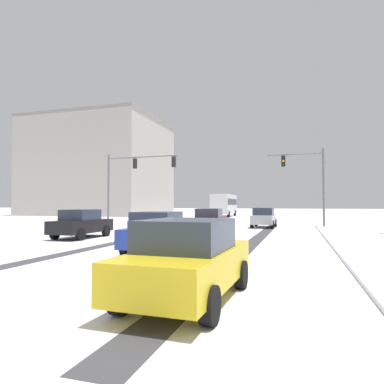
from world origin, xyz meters
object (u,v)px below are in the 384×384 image
car_silver_lead (264,218)px  car_blue_fourth (158,232)px  traffic_signal_near_right (308,175)px  car_black_third (81,224)px  car_yellow_cab_sixth (188,259)px  traffic_signal_near_left (132,173)px  car_red_second (209,220)px  bus_oncoming (225,204)px  office_building_far_left_block (100,168)px

car_silver_lead → car_blue_fourth: bearing=-99.2°
traffic_signal_near_right → car_black_third: 18.49m
car_silver_lead → car_yellow_cab_sixth: bearing=-88.5°
car_silver_lead → car_blue_fourth: 16.53m
car_yellow_cab_sixth → car_silver_lead: bearing=91.5°
traffic_signal_near_right → traffic_signal_near_left: same height
car_red_second → car_black_third: (-6.01, -5.98, 0.00)m
traffic_signal_near_left → car_silver_lead: bearing=5.8°
traffic_signal_near_left → car_black_third: size_ratio=1.68×
traffic_signal_near_left → car_yellow_cab_sixth: (12.11, -21.38, -3.86)m
car_silver_lead → bus_oncoming: size_ratio=0.37×
bus_oncoming → office_building_far_left_block: size_ratio=0.49×
traffic_signal_near_left → car_blue_fourth: traffic_signal_near_left is taller
traffic_signal_near_left → car_blue_fourth: bearing=-59.7°
car_black_third → car_red_second: bearing=44.9°
car_silver_lead → car_blue_fourth: size_ratio=1.00×
traffic_signal_near_right → office_building_far_left_block: 43.85m
traffic_signal_near_right → car_red_second: size_ratio=1.55×
traffic_signal_near_right → car_blue_fourth: 18.64m
car_blue_fourth → office_building_far_left_block: (-29.31, 42.65, 7.74)m
car_silver_lead → office_building_far_left_block: (-31.95, 26.32, 7.74)m
traffic_signal_near_right → car_black_third: size_ratio=1.58×
car_red_second → car_yellow_cab_sixth: size_ratio=1.01×
car_blue_fourth → car_yellow_cab_sixth: size_ratio=1.00×
traffic_signal_near_right → bus_oncoming: bearing=117.2°
car_blue_fourth → bus_oncoming: bus_oncoming is taller
car_silver_lead → office_building_far_left_block: size_ratio=0.18×
traffic_signal_near_left → car_black_third: (2.40, -10.96, -3.86)m
car_blue_fourth → traffic_signal_near_left: bearing=120.3°
traffic_signal_near_left → car_yellow_cab_sixth: 24.88m
car_silver_lead → car_yellow_cab_sixth: 22.56m
car_blue_fourth → car_yellow_cab_sixth: 7.02m
car_black_third → office_building_far_left_block: 45.39m
traffic_signal_near_right → office_building_far_left_block: (-35.49, 25.42, 4.23)m
traffic_signal_near_right → office_building_far_left_block: office_building_far_left_block is taller
traffic_signal_near_left → car_blue_fourth: 17.98m
car_red_second → car_yellow_cab_sixth: 16.82m
car_yellow_cab_sixth → traffic_signal_near_left: bearing=119.5°
traffic_signal_near_right → office_building_far_left_block: bearing=144.4°
car_yellow_cab_sixth → car_red_second: bearing=102.7°
bus_oncoming → office_building_far_left_block: bearing=173.9°
car_silver_lead → car_yellow_cab_sixth: size_ratio=0.99×
car_red_second → car_blue_fourth: (0.45, -10.18, 0.00)m
car_black_third → car_yellow_cab_sixth: same height
car_silver_lead → bus_oncoming: bearing=109.0°
car_silver_lead → car_black_third: bearing=-126.9°
car_red_second → car_silver_lead: bearing=63.2°
bus_oncoming → car_blue_fourth: bearing=-82.1°
car_black_third → bus_oncoming: 35.93m
traffic_signal_near_right → car_silver_lead: bearing=-165.6°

